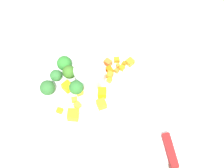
# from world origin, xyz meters

# --- Properties ---
(ground_plane) EXTENTS (4.00, 4.00, 0.00)m
(ground_plane) POSITION_xyz_m (0.00, 0.00, 0.00)
(ground_plane) COLOR gray
(cutting_board) EXTENTS (0.51, 0.31, 0.01)m
(cutting_board) POSITION_xyz_m (0.00, 0.00, 0.01)
(cutting_board) COLOR white
(cutting_board) RESTS_ON ground_plane
(prep_bowl) EXTENTS (0.08, 0.08, 0.04)m
(prep_bowl) POSITION_xyz_m (0.06, -0.01, 0.03)
(prep_bowl) COLOR #B8BCC5
(prep_bowl) RESTS_ON cutting_board
(chef_knife) EXTENTS (0.17, 0.32, 0.02)m
(chef_knife) POSITION_xyz_m (-0.13, 0.06, 0.02)
(chef_knife) COLOR silver
(chef_knife) RESTS_ON cutting_board
(carrot_dice_0) EXTENTS (0.01, 0.01, 0.01)m
(carrot_dice_0) POSITION_xyz_m (-0.01, -0.07, 0.02)
(carrot_dice_0) COLOR orange
(carrot_dice_0) RESTS_ON cutting_board
(carrot_dice_1) EXTENTS (0.01, 0.01, 0.01)m
(carrot_dice_1) POSITION_xyz_m (-0.00, -0.04, 0.02)
(carrot_dice_1) COLOR orange
(carrot_dice_1) RESTS_ON cutting_board
(carrot_dice_2) EXTENTS (0.01, 0.01, 0.01)m
(carrot_dice_2) POSITION_xyz_m (0.01, -0.01, 0.02)
(carrot_dice_2) COLOR orange
(carrot_dice_2) RESTS_ON cutting_board
(carrot_dice_3) EXTENTS (0.02, 0.02, 0.01)m
(carrot_dice_3) POSITION_xyz_m (0.01, -0.08, 0.02)
(carrot_dice_3) COLOR orange
(carrot_dice_3) RESTS_ON cutting_board
(carrot_dice_4) EXTENTS (0.02, 0.02, 0.01)m
(carrot_dice_4) POSITION_xyz_m (-0.01, -0.06, 0.02)
(carrot_dice_4) COLOR orange
(carrot_dice_4) RESTS_ON cutting_board
(carrot_dice_5) EXTENTS (0.02, 0.02, 0.02)m
(carrot_dice_5) POSITION_xyz_m (0.03, -0.06, 0.02)
(carrot_dice_5) COLOR orange
(carrot_dice_5) RESTS_ON cutting_board
(carrot_dice_6) EXTENTS (0.02, 0.02, 0.01)m
(carrot_dice_6) POSITION_xyz_m (0.02, -0.04, 0.02)
(carrot_dice_6) COLOR orange
(carrot_dice_6) RESTS_ON cutting_board
(carrot_dice_7) EXTENTS (0.02, 0.02, 0.02)m
(carrot_dice_7) POSITION_xyz_m (0.01, -0.02, 0.02)
(carrot_dice_7) COLOR orange
(carrot_dice_7) RESTS_ON cutting_board
(carrot_dice_8) EXTENTS (0.01, 0.01, 0.01)m
(carrot_dice_8) POSITION_xyz_m (0.00, -0.06, 0.02)
(carrot_dice_8) COLOR orange
(carrot_dice_8) RESTS_ON cutting_board
(carrot_dice_9) EXTENTS (0.02, 0.02, 0.01)m
(carrot_dice_9) POSITION_xyz_m (-0.03, -0.08, 0.02)
(carrot_dice_9) COLOR orange
(carrot_dice_9) RESTS_ON cutting_board
(pepper_dice_0) EXTENTS (0.03, 0.03, 0.02)m
(pepper_dice_0) POSITION_xyz_m (0.10, 0.04, 0.02)
(pepper_dice_0) COLOR yellow
(pepper_dice_0) RESTS_ON cutting_board
(pepper_dice_1) EXTENTS (0.02, 0.02, 0.01)m
(pepper_dice_1) POSITION_xyz_m (0.08, 0.06, 0.02)
(pepper_dice_1) COLOR yellow
(pepper_dice_1) RESTS_ON cutting_board
(pepper_dice_2) EXTENTS (0.03, 0.03, 0.02)m
(pepper_dice_2) POSITION_xyz_m (0.02, 0.03, 0.02)
(pepper_dice_2) COLOR yellow
(pepper_dice_2) RESTS_ON cutting_board
(pepper_dice_3) EXTENTS (0.02, 0.02, 0.01)m
(pepper_dice_3) POSITION_xyz_m (0.06, 0.08, 0.02)
(pepper_dice_3) COLOR yellow
(pepper_dice_3) RESTS_ON cutting_board
(pepper_dice_4) EXTENTS (0.01, 0.01, 0.01)m
(pepper_dice_4) POSITION_xyz_m (0.10, 0.10, 0.02)
(pepper_dice_4) COLOR yellow
(pepper_dice_4) RESTS_ON cutting_board
(pepper_dice_5) EXTENTS (0.02, 0.02, 0.02)m
(pepper_dice_5) POSITION_xyz_m (0.07, 0.04, 0.02)
(pepper_dice_5) COLOR yellow
(pepper_dice_5) RESTS_ON cutting_board
(pepper_dice_6) EXTENTS (0.03, 0.03, 0.02)m
(pepper_dice_6) POSITION_xyz_m (0.01, 0.06, 0.02)
(pepper_dice_6) COLOR yellow
(pepper_dice_6) RESTS_ON cutting_board
(pepper_dice_7) EXTENTS (0.03, 0.03, 0.02)m
(pepper_dice_7) POSITION_xyz_m (0.06, 0.10, 0.02)
(pepper_dice_7) COLOR yellow
(pepper_dice_7) RESTS_ON cutting_board
(broccoli_floret_0) EXTENTS (0.03, 0.03, 0.03)m
(broccoli_floret_0) POSITION_xyz_m (0.14, 0.02, 0.03)
(broccoli_floret_0) COLOR #85C058
(broccoli_floret_0) RESTS_ON cutting_board
(broccoli_floret_1) EXTENTS (0.04, 0.04, 0.04)m
(broccoli_floret_1) POSITION_xyz_m (0.13, -0.02, 0.03)
(broccoli_floret_1) COLOR #88AE5E
(broccoli_floret_1) RESTS_ON cutting_board
(broccoli_floret_2) EXTENTS (0.03, 0.03, 0.04)m
(broccoli_floret_2) POSITION_xyz_m (0.11, 0.00, 0.03)
(broccoli_floret_2) COLOR #94BA57
(broccoli_floret_2) RESTS_ON cutting_board
(broccoli_floret_3) EXTENTS (0.03, 0.03, 0.04)m
(broccoli_floret_3) POSITION_xyz_m (0.08, 0.04, 0.03)
(broccoli_floret_3) COLOR #8AAC63
(broccoli_floret_3) RESTS_ON cutting_board
(broccoli_floret_4) EXTENTS (0.04, 0.04, 0.04)m
(broccoli_floret_4) POSITION_xyz_m (0.14, 0.06, 0.03)
(broccoli_floret_4) COLOR #85AE5C
(broccoli_floret_4) RESTS_ON cutting_board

